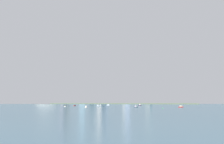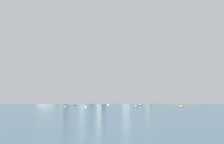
% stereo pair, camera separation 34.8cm
% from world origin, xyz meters
% --- Properties ---
extents(ground_plane, '(6000.00, 6000.00, 0.00)m').
position_xyz_m(ground_plane, '(0.00, 0.00, 0.00)').
color(ground_plane, '#375769').
extents(waterfront_pier, '(701.66, 54.15, 2.77)m').
position_xyz_m(waterfront_pier, '(0.00, 443.44, 1.38)').
color(waterfront_pier, '#536348').
rests_on(waterfront_pier, ground).
extents(observation_tower, '(40.45, 40.45, 337.95)m').
position_xyz_m(observation_tower, '(-162.33, 466.31, 151.65)').
color(observation_tower, gray).
rests_on(observation_tower, ground).
extents(stadium_dome, '(92.35, 92.35, 54.25)m').
position_xyz_m(stadium_dome, '(-225.55, 465.20, 9.24)').
color(stadium_dome, gray).
rests_on(stadium_dome, ground).
extents(skyscraper_0, '(23.83, 25.40, 90.85)m').
position_xyz_m(skyscraper_0, '(-54.53, 547.14, 40.18)').
color(skyscraper_0, '#9BADAF').
rests_on(skyscraper_0, ground).
extents(skyscraper_1, '(27.42, 12.31, 46.01)m').
position_xyz_m(skyscraper_1, '(-172.77, 532.64, 23.00)').
color(skyscraper_1, '#86A4B1').
rests_on(skyscraper_1, ground).
extents(skyscraper_2, '(16.66, 13.54, 170.46)m').
position_xyz_m(skyscraper_2, '(-18.75, 488.97, 83.46)').
color(skyscraper_2, beige).
rests_on(skyscraper_2, ground).
extents(skyscraper_3, '(18.15, 13.26, 159.80)m').
position_xyz_m(skyscraper_3, '(92.38, 504.89, 77.29)').
color(skyscraper_3, '#9CA0C1').
rests_on(skyscraper_3, ground).
extents(skyscraper_4, '(17.46, 14.46, 116.47)m').
position_xyz_m(skyscraper_4, '(170.23, 475.54, 54.73)').
color(skyscraper_4, gray).
rests_on(skyscraper_4, ground).
extents(skyscraper_5, '(27.77, 19.02, 178.68)m').
position_xyz_m(skyscraper_5, '(-5.07, 544.17, 86.23)').
color(skyscraper_5, gray).
rests_on(skyscraper_5, ground).
extents(skyscraper_6, '(21.48, 17.29, 133.37)m').
position_xyz_m(skyscraper_6, '(80.52, 550.27, 61.33)').
color(skyscraper_6, '#B6ADA6').
rests_on(skyscraper_6, ground).
extents(skyscraper_7, '(14.96, 26.31, 118.81)m').
position_xyz_m(skyscraper_7, '(181.75, 536.48, 55.79)').
color(skyscraper_7, '#90B2BA').
rests_on(skyscraper_7, ground).
extents(skyscraper_8, '(23.77, 17.25, 156.80)m').
position_xyz_m(skyscraper_8, '(-157.45, 503.51, 76.48)').
color(skyscraper_8, '#C2A890').
rests_on(skyscraper_8, ground).
extents(skyscraper_9, '(21.90, 13.90, 163.27)m').
position_xyz_m(skyscraper_9, '(-78.02, 447.96, 78.66)').
color(skyscraper_9, '#85A0B1').
rests_on(skyscraper_9, ground).
extents(boat_0, '(7.03, 13.84, 4.73)m').
position_xyz_m(boat_0, '(-68.23, 168.25, 1.70)').
color(boat_0, white).
rests_on(boat_0, ground).
extents(boat_1, '(10.44, 7.20, 4.15)m').
position_xyz_m(boat_1, '(38.45, 298.42, 1.48)').
color(boat_1, white).
rests_on(boat_1, ground).
extents(boat_2, '(8.53, 9.87, 7.38)m').
position_xyz_m(boat_2, '(17.14, 237.36, 1.55)').
color(boat_2, white).
rests_on(boat_2, ground).
extents(boat_3, '(10.85, 9.71, 8.40)m').
position_xyz_m(boat_3, '(127.62, 154.14, 1.41)').
color(boat_3, '#1A2838').
rests_on(boat_3, ground).
extents(boat_4, '(14.53, 14.36, 5.14)m').
position_xyz_m(boat_4, '(246.31, 160.09, 1.85)').
color(boat_4, '#AE2625').
rests_on(boat_4, ground).
extents(boat_5, '(9.17, 6.49, 4.48)m').
position_xyz_m(boat_5, '(139.39, 274.44, 1.61)').
color(boat_5, black).
rests_on(boat_5, ground).
extents(boat_6, '(4.87, 10.73, 4.91)m').
position_xyz_m(boat_6, '(-1.21, 128.24, 1.76)').
color(boat_6, beige).
rests_on(boat_6, ground).
extents(boat_7, '(5.61, 10.83, 3.67)m').
position_xyz_m(boat_7, '(-55.00, 227.39, 1.35)').
color(boat_7, '#A62D2E').
rests_on(boat_7, ground).
extents(channel_buoy_0, '(1.81, 1.81, 2.76)m').
position_xyz_m(channel_buoy_0, '(193.12, 91.71, 1.38)').
color(channel_buoy_0, green).
rests_on(channel_buoy_0, ground).
extents(airplane, '(24.44, 23.64, 7.55)m').
position_xyz_m(airplane, '(78.49, 482.43, 220.66)').
color(airplane, '#BEB2CF').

